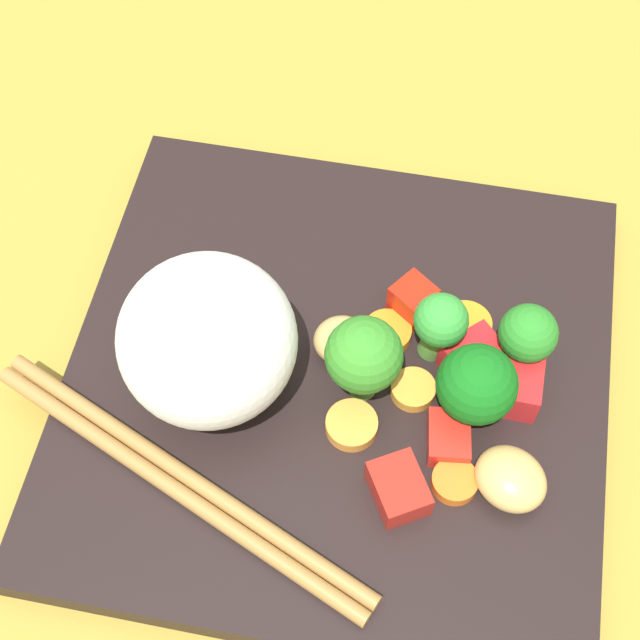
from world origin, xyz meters
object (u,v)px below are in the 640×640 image
Objects in this scene: rice_mound at (207,340)px; square_plate at (337,379)px; chopstick_pair at (179,481)px; broccoli_floret_3 at (477,385)px; carrot_slice_2 at (455,482)px.

square_plate is at bearing 12.18° from rice_mound.
rice_mound is 0.43× the size of chopstick_pair.
square_plate is 8.17cm from broccoli_floret_3.
broccoli_floret_3 is at bearing 0.68° from rice_mound.
square_plate is 1.35× the size of chopstick_pair.
broccoli_floret_3 is at bearing 83.35° from carrot_slice_2.
rice_mound is 14.24cm from carrot_slice_2.
broccoli_floret_3 is 2.14× the size of carrot_slice_2.
square_plate is at bearing 72.92° from chopstick_pair.
broccoli_floret_3 is at bearing -9.71° from square_plate.
square_plate is 3.17× the size of rice_mound.
rice_mound is 7.21cm from chopstick_pair.
carrot_slice_2 is at bearing -17.36° from rice_mound.
rice_mound is 3.88× the size of carrot_slice_2.
rice_mound is 1.81× the size of broccoli_floret_3.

